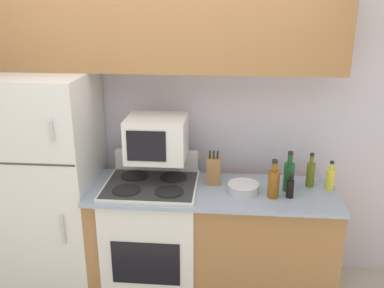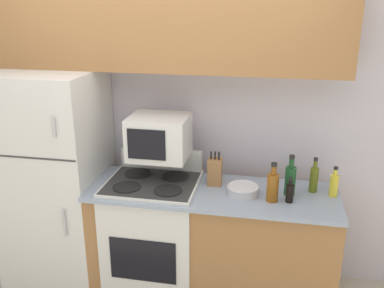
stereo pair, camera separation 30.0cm
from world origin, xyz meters
The scene contains 13 objects.
wall_back centered at (0.00, 0.74, 1.27)m, with size 8.00×0.05×2.55m.
lower_cabinets centered at (0.38, 0.29, 0.46)m, with size 1.80×0.62×0.91m.
refrigerator centered at (-0.90, 0.35, 0.87)m, with size 0.76×0.73×1.73m.
upper_cabinets centered at (0.00, 0.54, 2.04)m, with size 2.56×0.36×0.62m.
stove centered at (-0.08, 0.28, 0.49)m, with size 0.68×0.61×1.10m.
microwave centered at (-0.04, 0.38, 1.26)m, with size 0.43×0.38×0.32m.
knife_block centered at (0.38, 0.38, 1.02)m, with size 0.10×0.09×0.27m.
bowl centered at (0.60, 0.25, 0.95)m, with size 0.23×0.23×0.07m.
bottle_cooking_spray centered at (1.23, 0.35, 1.00)m, with size 0.06×0.06×0.22m.
bottle_wine_green centered at (0.92, 0.31, 1.03)m, with size 0.08×0.08×0.30m.
bottle_soy_sauce centered at (0.92, 0.19, 0.98)m, with size 0.05×0.05×0.18m.
bottle_olive_oil centered at (1.09, 0.39, 1.02)m, with size 0.06×0.06×0.26m.
bottle_whiskey centered at (0.80, 0.19, 1.02)m, with size 0.08×0.08×0.28m.
Camera 1 is at (0.48, -2.56, 2.25)m, focal length 40.00 mm.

